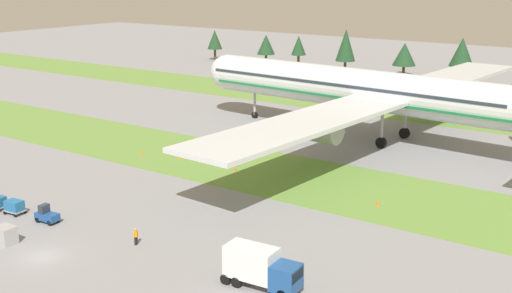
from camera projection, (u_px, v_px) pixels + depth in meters
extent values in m
plane|color=gray|center=(43.00, 257.00, 61.79)|extent=(400.00, 400.00, 0.00)
cube|color=olive|center=(252.00, 168.00, 89.17)|extent=(320.00, 17.84, 0.01)
cube|color=olive|center=(393.00, 109.00, 126.90)|extent=(320.00, 17.84, 0.01)
cylinder|color=silver|center=(369.00, 90.00, 102.77)|extent=(59.99, 10.78, 6.42)
sphere|color=silver|center=(227.00, 72.00, 120.90)|extent=(6.29, 6.29, 6.29)
cube|color=#19703D|center=(369.00, 97.00, 103.07)|extent=(58.54, 10.80, 0.36)
cube|color=#283342|center=(349.00, 83.00, 104.77)|extent=(52.73, 10.31, 0.44)
cube|color=silver|center=(303.00, 124.00, 83.34)|extent=(12.37, 40.61, 0.58)
cylinder|color=#A3A3A8|center=(320.00, 129.00, 89.26)|extent=(6.07, 3.95, 3.53)
cube|color=silver|center=(450.00, 78.00, 118.12)|extent=(12.37, 40.61, 0.58)
cylinder|color=#A3A3A8|center=(428.00, 93.00, 115.05)|extent=(6.07, 3.95, 3.53)
cylinder|color=#A3A3A8|center=(255.00, 98.00, 118.01)|extent=(0.44, 0.44, 6.30)
cylinder|color=black|center=(255.00, 115.00, 118.84)|extent=(1.23, 0.51, 1.20)
cylinder|color=#A3A3A8|center=(382.00, 123.00, 98.12)|extent=(0.44, 0.44, 6.05)
cylinder|color=black|center=(381.00, 143.00, 98.92)|extent=(1.74, 0.72, 1.70)
cylinder|color=#A3A3A8|center=(406.00, 115.00, 103.89)|extent=(0.44, 0.44, 6.05)
cylinder|color=black|center=(404.00, 133.00, 104.69)|extent=(1.74, 0.72, 1.70)
cube|color=#1E4C8E|center=(47.00, 216.00, 70.02)|extent=(2.70, 1.52, 0.77)
cube|color=#283342|center=(44.00, 208.00, 69.98)|extent=(0.79, 1.15, 0.90)
cylinder|color=black|center=(57.00, 220.00, 70.14)|extent=(0.62, 0.25, 0.60)
cylinder|color=black|center=(50.00, 223.00, 69.22)|extent=(0.62, 0.25, 0.60)
cylinder|color=black|center=(45.00, 217.00, 71.02)|extent=(0.62, 0.25, 0.60)
cylinder|color=black|center=(38.00, 220.00, 70.10)|extent=(0.62, 0.25, 0.60)
cube|color=#A3A3A8|center=(15.00, 210.00, 72.54)|extent=(2.32, 1.69, 0.10)
cube|color=#23669E|center=(14.00, 205.00, 72.38)|extent=(2.04, 1.49, 1.10)
cylinder|color=black|center=(25.00, 212.00, 72.77)|extent=(0.41, 0.15, 0.40)
cylinder|color=black|center=(15.00, 215.00, 71.61)|extent=(0.41, 0.15, 0.40)
cylinder|color=black|center=(15.00, 209.00, 73.57)|extent=(0.41, 0.15, 0.40)
cylinder|color=black|center=(5.00, 213.00, 72.41)|extent=(0.41, 0.15, 0.40)
cylinder|color=black|center=(7.00, 207.00, 74.16)|extent=(0.41, 0.15, 0.40)
cube|color=#1E4C8E|center=(286.00, 277.00, 54.26)|extent=(2.36, 2.46, 2.20)
cube|color=#283342|center=(297.00, 276.00, 53.62)|extent=(0.23, 2.07, 0.97)
cube|color=silver|center=(251.00, 262.00, 55.75)|extent=(4.66, 2.62, 2.80)
cylinder|color=black|center=(294.00, 285.00, 55.27)|extent=(0.98, 0.37, 0.96)
cylinder|color=black|center=(249.00, 273.00, 57.47)|extent=(0.98, 0.37, 0.96)
cylinder|color=black|center=(236.00, 282.00, 55.81)|extent=(0.98, 0.37, 0.96)
cylinder|color=black|center=(238.00, 270.00, 58.02)|extent=(0.98, 0.37, 0.96)
cylinder|color=black|center=(225.00, 279.00, 56.36)|extent=(0.98, 0.37, 0.96)
cylinder|color=black|center=(137.00, 240.00, 64.51)|extent=(0.18, 0.18, 0.85)
cylinder|color=black|center=(135.00, 241.00, 64.34)|extent=(0.18, 0.18, 0.85)
cylinder|color=orange|center=(136.00, 234.00, 64.23)|extent=(0.36, 0.36, 0.62)
sphere|color=tan|center=(135.00, 229.00, 64.11)|extent=(0.24, 0.24, 0.24)
cylinder|color=orange|center=(137.00, 233.00, 64.41)|extent=(0.10, 0.10, 0.58)
cylinder|color=orange|center=(134.00, 235.00, 64.06)|extent=(0.10, 0.10, 0.58)
cube|color=#A3A3A8|center=(5.00, 235.00, 64.61)|extent=(2.00, 1.60, 1.80)
cone|color=orange|center=(378.00, 202.00, 75.17)|extent=(0.44, 0.44, 0.69)
cone|color=orange|center=(141.00, 152.00, 95.70)|extent=(0.44, 0.44, 0.65)
cone|color=orange|center=(234.00, 169.00, 87.80)|extent=(0.44, 0.44, 0.69)
cone|color=orange|center=(180.00, 158.00, 93.06)|extent=(0.44, 0.44, 0.53)
cylinder|color=#4C3823|center=(215.00, 54.00, 193.95)|extent=(0.70, 0.70, 3.27)
cone|color=#1E4223|center=(215.00, 39.00, 192.78)|extent=(4.39, 4.39, 5.58)
cylinder|color=#4C3823|center=(266.00, 59.00, 187.01)|extent=(0.70, 0.70, 2.61)
cone|color=#1E4223|center=(266.00, 44.00, 185.92)|extent=(5.12, 5.12, 5.60)
cylinder|color=#4C3823|center=(298.00, 61.00, 180.43)|extent=(0.70, 0.70, 3.27)
cone|color=#1E4223|center=(299.00, 45.00, 179.30)|extent=(4.08, 4.08, 5.31)
cylinder|color=#4C3823|center=(345.00, 67.00, 171.03)|extent=(0.70, 0.70, 2.97)
cone|color=#1E4223|center=(346.00, 45.00, 169.53)|extent=(5.18, 5.18, 8.32)
cylinder|color=#4C3823|center=(403.00, 70.00, 165.75)|extent=(0.70, 0.70, 2.58)
cone|color=#1E4223|center=(404.00, 54.00, 164.65)|extent=(5.91, 5.91, 5.73)
cylinder|color=#4C3823|center=(460.00, 74.00, 155.96)|extent=(0.70, 0.70, 3.85)
cone|color=#1E4223|center=(462.00, 52.00, 154.55)|extent=(5.80, 5.80, 6.79)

